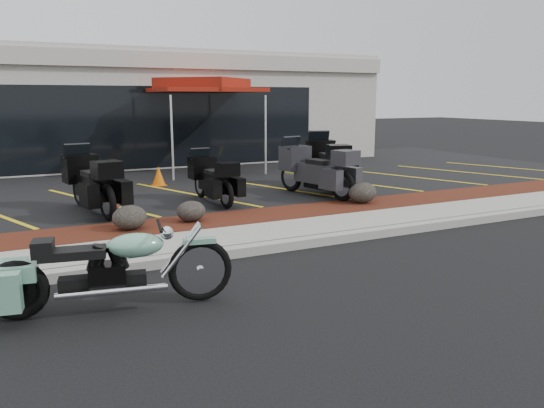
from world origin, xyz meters
TOP-DOWN VIEW (x-y plane):
  - ground at (0.00, 0.00)m, footprint 90.00×90.00m
  - curb at (0.00, 0.90)m, footprint 24.00×0.25m
  - sidewalk at (0.00, 1.60)m, footprint 24.00×1.20m
  - mulch_bed at (0.00, 2.80)m, footprint 24.00×1.20m
  - upper_lot at (0.00, 8.20)m, footprint 26.00×9.60m
  - dealership_building at (0.00, 14.47)m, footprint 18.00×8.16m
  - boulder_left at (-2.06, 2.72)m, footprint 0.60×0.50m
  - boulder_mid at (-0.90, 2.85)m, footprint 0.55×0.45m
  - boulder_right at (3.03, 2.92)m, footprint 0.65×0.54m
  - hero_cruiser at (-1.88, -0.65)m, footprint 2.98×1.23m
  - touring_black_front at (-2.59, 5.29)m, footprint 1.30×2.44m
  - touring_black_mid at (0.05, 5.12)m, footprint 0.87×2.03m
  - touring_grey at (2.34, 4.95)m, footprint 1.44×2.50m
  - touring_black_rear at (3.61, 5.76)m, footprint 1.59×2.61m
  - traffic_cone at (-0.40, 7.26)m, footprint 0.43×0.43m
  - popup_canopy at (1.63, 9.42)m, footprint 4.05×4.05m

SIDE VIEW (x-z plane):
  - ground at x=0.00m, z-range 0.00..0.00m
  - curb at x=0.00m, z-range 0.00..0.15m
  - sidewalk at x=0.00m, z-range 0.00..0.15m
  - upper_lot at x=0.00m, z-range 0.00..0.15m
  - mulch_bed at x=0.00m, z-range 0.00..0.16m
  - boulder_mid at x=-0.90m, z-range 0.16..0.55m
  - boulder_left at x=-2.06m, z-range 0.16..0.59m
  - boulder_right at x=3.03m, z-range 0.16..0.62m
  - traffic_cone at x=-0.40m, z-range 0.15..0.66m
  - hero_cruiser at x=-1.88m, z-range 0.00..1.02m
  - touring_black_mid at x=0.05m, z-range 0.15..1.31m
  - touring_black_front at x=-2.59m, z-range 0.15..1.50m
  - touring_grey at x=2.34m, z-range 0.15..1.52m
  - touring_black_rear at x=3.61m, z-range 0.15..1.58m
  - dealership_building at x=0.00m, z-range 0.01..4.01m
  - popup_canopy at x=1.63m, z-range 1.32..4.19m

